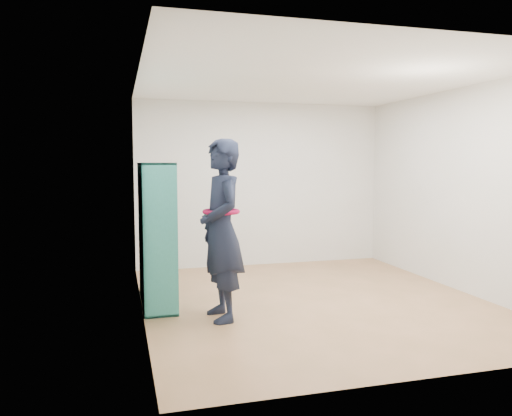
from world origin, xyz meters
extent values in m
plane|color=olive|center=(0.00, 0.00, 0.00)|extent=(4.50, 4.50, 0.00)
plane|color=white|center=(0.00, 0.00, 2.60)|extent=(4.50, 4.50, 0.00)
cube|color=silver|center=(-2.00, 0.00, 1.30)|extent=(0.02, 4.50, 2.60)
cube|color=silver|center=(2.00, 0.00, 1.30)|extent=(0.02, 4.50, 2.60)
cube|color=silver|center=(0.00, 2.25, 1.30)|extent=(4.00, 0.02, 2.60)
cube|color=silver|center=(0.00, -2.25, 1.30)|extent=(4.00, 0.02, 2.60)
cube|color=teal|center=(-1.81, -0.18, 0.82)|extent=(0.36, 0.03, 1.65)
cube|color=teal|center=(-1.81, 1.03, 0.82)|extent=(0.36, 0.03, 1.65)
cube|color=teal|center=(-1.81, 0.43, 0.01)|extent=(0.36, 1.24, 0.03)
cube|color=teal|center=(-1.81, 0.43, 1.64)|extent=(0.36, 1.24, 0.03)
cube|color=teal|center=(-1.98, 0.43, 0.82)|extent=(0.03, 1.24, 1.65)
cube|color=teal|center=(-1.81, 0.23, 0.82)|extent=(0.33, 0.03, 1.60)
cube|color=teal|center=(-1.81, 0.63, 0.82)|extent=(0.33, 0.03, 1.60)
cube|color=teal|center=(-1.81, 0.43, 0.43)|extent=(0.33, 1.19, 0.03)
cube|color=teal|center=(-1.81, 0.43, 0.82)|extent=(0.33, 1.19, 0.03)
cube|color=teal|center=(-1.81, 0.43, 1.22)|extent=(0.33, 1.19, 0.03)
cube|color=beige|center=(-1.79, 0.03, 0.08)|extent=(0.23, 0.14, 0.09)
cube|color=black|center=(-1.78, -0.03, 0.57)|extent=(0.19, 0.16, 0.27)
cube|color=maroon|center=(-1.78, -0.03, 0.99)|extent=(0.19, 0.16, 0.30)
cube|color=silver|center=(-1.79, 0.03, 1.27)|extent=(0.23, 0.14, 0.06)
cube|color=navy|center=(-1.78, 0.37, 0.16)|extent=(0.19, 0.16, 0.24)
cube|color=brown|center=(-1.78, 0.37, 0.55)|extent=(0.19, 0.16, 0.22)
cube|color=#BFB28C|center=(-1.79, 0.42, 0.88)|extent=(0.23, 0.14, 0.09)
cube|color=#26594C|center=(-1.78, 0.37, 1.37)|extent=(0.19, 0.16, 0.26)
cube|color=beige|center=(-1.78, 0.76, 0.14)|extent=(0.19, 0.16, 0.21)
cube|color=black|center=(-1.79, 0.82, 0.47)|extent=(0.23, 0.14, 0.06)
cube|color=maroon|center=(-1.78, 0.76, 0.95)|extent=(0.19, 0.16, 0.22)
cube|color=silver|center=(-1.78, 0.76, 1.38)|extent=(0.19, 0.16, 0.30)
imported|color=black|center=(-1.20, -0.38, 0.95)|extent=(0.52, 0.73, 1.90)
torus|color=#9C0C39|center=(-1.20, -0.38, 1.14)|extent=(0.43, 0.43, 0.04)
cube|color=silver|center=(-1.35, -0.30, 1.07)|extent=(0.04, 0.11, 0.14)
cube|color=black|center=(-1.35, -0.30, 1.07)|extent=(0.04, 0.11, 0.14)
camera|label=1|loc=(-2.22, -5.45, 1.65)|focal=35.00mm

